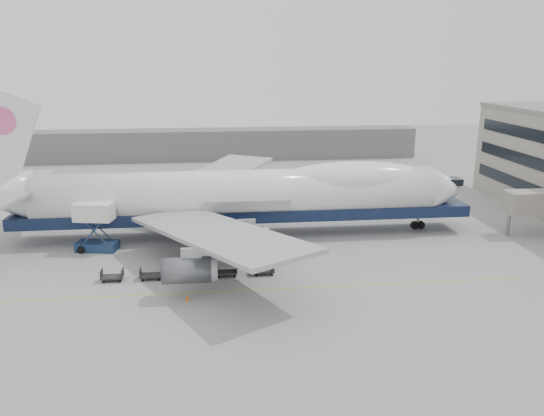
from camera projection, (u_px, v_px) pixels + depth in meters
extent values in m
plane|color=gray|center=(244.00, 268.00, 60.01)|extent=(260.00, 260.00, 0.00)
cube|color=gold|center=(247.00, 290.00, 54.26)|extent=(60.00, 0.15, 0.01)
cube|color=gray|center=(539.00, 202.00, 70.67)|extent=(9.00, 3.00, 3.00)
cylinder|color=slate|center=(508.00, 224.00, 71.06)|extent=(0.50, 0.50, 3.00)
cube|color=slate|center=(184.00, 145.00, 125.03)|extent=(110.00, 8.00, 7.00)
cylinder|color=white|center=(238.00, 194.00, 69.96)|extent=(52.00, 6.40, 6.40)
cube|color=#0F1A37|center=(246.00, 212.00, 70.76)|extent=(60.00, 5.76, 1.50)
cone|color=white|center=(448.00, 188.00, 73.02)|extent=(6.00, 6.40, 6.40)
ellipsoid|color=white|center=(354.00, 178.00, 71.13)|extent=(20.67, 5.78, 4.56)
cube|color=white|center=(1.00, 141.00, 64.89)|extent=(10.52, 0.50, 13.56)
cylinder|color=#E25895|center=(2.00, 120.00, 64.27)|extent=(3.40, 0.30, 3.40)
cube|color=#9EA0A3|center=(216.00, 233.00, 56.14)|extent=(20.35, 26.74, 2.26)
cube|color=#9EA0A3|center=(215.00, 176.00, 83.48)|extent=(20.35, 26.74, 2.26)
cylinder|color=#595B60|center=(197.00, 184.00, 88.27)|extent=(4.80, 2.60, 2.60)
cylinder|color=#595B60|center=(235.00, 196.00, 80.29)|extent=(4.80, 2.60, 2.60)
cylinder|color=#595B60|center=(243.00, 238.00, 61.14)|extent=(4.80, 2.60, 2.60)
cylinder|color=#595B60|center=(187.00, 270.00, 51.90)|extent=(4.80, 2.60, 2.60)
cylinder|color=slate|center=(418.00, 220.00, 73.80)|extent=(0.36, 0.36, 2.50)
cylinder|color=black|center=(418.00, 225.00, 73.98)|extent=(1.10, 0.45, 1.10)
cylinder|color=slate|center=(216.00, 234.00, 67.97)|extent=(0.36, 0.36, 2.50)
cylinder|color=black|center=(217.00, 239.00, 68.16)|extent=(1.10, 0.45, 1.10)
cylinder|color=slate|center=(216.00, 220.00, 73.72)|extent=(0.36, 0.36, 2.50)
cylinder|color=black|center=(216.00, 225.00, 73.91)|extent=(1.10, 0.45, 1.10)
cube|color=#1A2D4E|center=(97.00, 246.00, 65.64)|extent=(5.30, 3.24, 1.09)
cube|color=silver|center=(94.00, 211.00, 64.45)|extent=(4.95, 3.36, 2.18)
cube|color=#1A2D4E|center=(94.00, 231.00, 64.00)|extent=(3.50, 0.76, 3.91)
cube|color=#1A2D4E|center=(98.00, 226.00, 66.08)|extent=(3.50, 0.76, 3.91)
cube|color=slate|center=(97.00, 208.00, 65.96)|extent=(2.55, 1.60, 0.15)
cylinder|color=black|center=(81.00, 250.00, 64.54)|extent=(0.89, 0.35, 0.89)
cylinder|color=black|center=(84.00, 245.00, 66.43)|extent=(0.89, 0.35, 0.89)
cylinder|color=black|center=(111.00, 249.00, 64.91)|extent=(0.89, 0.35, 0.89)
cylinder|color=black|center=(114.00, 244.00, 66.81)|extent=(0.89, 0.35, 0.89)
cone|color=#F1600C|center=(187.00, 298.00, 51.96)|extent=(0.37, 0.37, 0.58)
cube|color=#F1600C|center=(187.00, 300.00, 52.03)|extent=(0.39, 0.39, 0.03)
cube|color=#2D2D30|center=(112.00, 277.00, 56.51)|extent=(2.30, 1.35, 0.18)
cube|color=#2D2D30|center=(101.00, 274.00, 56.29)|extent=(0.08, 1.35, 0.90)
cube|color=#2D2D30|center=(123.00, 273.00, 56.52)|extent=(0.08, 1.35, 0.90)
cylinder|color=black|center=(103.00, 282.00, 55.97)|extent=(0.30, 0.12, 0.30)
cylinder|color=black|center=(105.00, 278.00, 57.03)|extent=(0.30, 0.12, 0.30)
cylinder|color=black|center=(120.00, 281.00, 56.15)|extent=(0.30, 0.12, 0.30)
cylinder|color=black|center=(122.00, 277.00, 57.21)|extent=(0.30, 0.12, 0.30)
cube|color=#2D2D30|center=(151.00, 275.00, 56.94)|extent=(2.30, 1.35, 0.18)
cube|color=#2D2D30|center=(140.00, 272.00, 56.71)|extent=(0.08, 1.35, 0.90)
cube|color=#2D2D30|center=(161.00, 271.00, 56.95)|extent=(0.08, 1.35, 0.90)
cylinder|color=black|center=(142.00, 280.00, 56.40)|extent=(0.30, 0.12, 0.30)
cylinder|color=black|center=(144.00, 276.00, 57.46)|extent=(0.30, 0.12, 0.30)
cylinder|color=black|center=(159.00, 280.00, 56.58)|extent=(0.30, 0.12, 0.30)
cylinder|color=black|center=(160.00, 276.00, 57.63)|extent=(0.30, 0.12, 0.30)
cube|color=#2D2D30|center=(189.00, 274.00, 57.37)|extent=(2.30, 1.35, 0.18)
cube|color=#2D2D30|center=(179.00, 271.00, 57.14)|extent=(0.08, 1.35, 0.90)
cube|color=#2D2D30|center=(199.00, 270.00, 57.37)|extent=(0.08, 1.35, 0.90)
cylinder|color=black|center=(181.00, 279.00, 56.83)|extent=(0.30, 0.12, 0.30)
cylinder|color=black|center=(182.00, 275.00, 57.88)|extent=(0.30, 0.12, 0.30)
cylinder|color=black|center=(197.00, 278.00, 57.01)|extent=(0.30, 0.12, 0.30)
cylinder|color=black|center=(197.00, 274.00, 58.06)|extent=(0.30, 0.12, 0.30)
cube|color=#2D2D30|center=(227.00, 272.00, 57.79)|extent=(2.30, 1.35, 0.18)
cube|color=#2D2D30|center=(216.00, 269.00, 57.57)|extent=(0.08, 1.35, 0.90)
cube|color=#2D2D30|center=(237.00, 268.00, 57.80)|extent=(0.08, 1.35, 0.90)
cylinder|color=black|center=(219.00, 277.00, 57.26)|extent=(0.30, 0.12, 0.30)
cylinder|color=black|center=(219.00, 273.00, 58.31)|extent=(0.30, 0.12, 0.30)
cylinder|color=black|center=(235.00, 276.00, 57.44)|extent=(0.30, 0.12, 0.30)
cylinder|color=black|center=(234.00, 272.00, 58.49)|extent=(0.30, 0.12, 0.30)
cube|color=#2D2D30|center=(264.00, 271.00, 58.22)|extent=(2.30, 1.35, 0.18)
cube|color=#2D2D30|center=(254.00, 268.00, 58.00)|extent=(0.08, 1.35, 0.90)
cube|color=#2D2D30|center=(274.00, 267.00, 58.23)|extent=(0.08, 1.35, 0.90)
cylinder|color=black|center=(256.00, 275.00, 57.69)|extent=(0.30, 0.12, 0.30)
cylinder|color=black|center=(256.00, 271.00, 58.74)|extent=(0.30, 0.12, 0.30)
cylinder|color=black|center=(272.00, 275.00, 57.86)|extent=(0.30, 0.12, 0.30)
cylinder|color=black|center=(271.00, 271.00, 58.92)|extent=(0.30, 0.12, 0.30)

